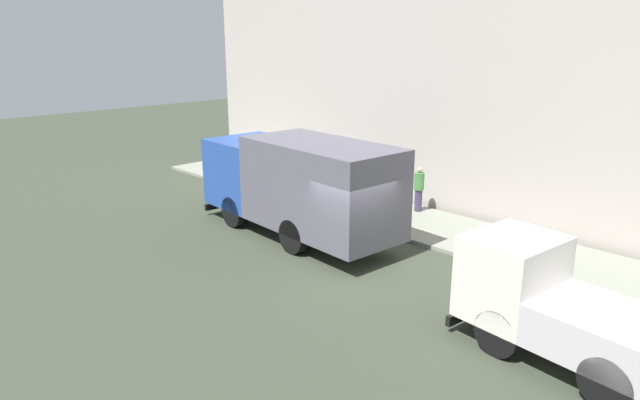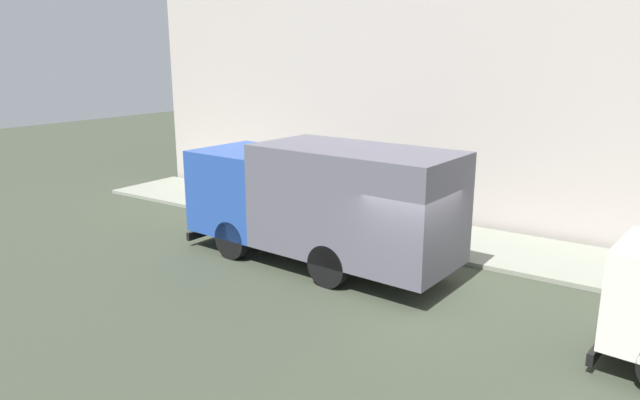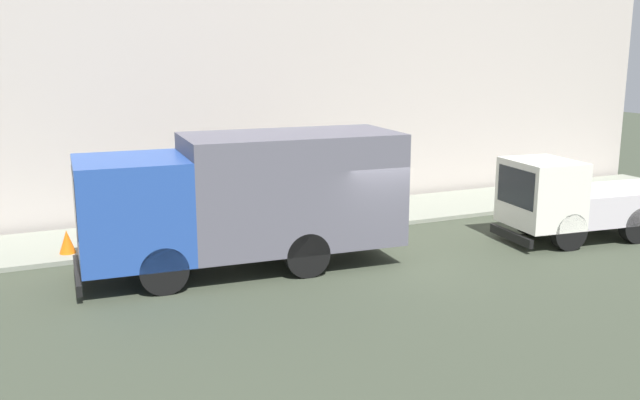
{
  "view_description": "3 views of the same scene",
  "coord_description": "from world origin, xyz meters",
  "px_view_note": "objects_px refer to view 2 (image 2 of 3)",
  "views": [
    {
      "loc": [
        -11.06,
        -9.9,
        6.4
      ],
      "look_at": [
        1.26,
        2.66,
        1.3
      ],
      "focal_mm": 31.99,
      "sensor_mm": 36.0,
      "label": 1
    },
    {
      "loc": [
        -11.33,
        -4.94,
        5.52
      ],
      "look_at": [
        1.22,
        3.51,
        1.7
      ],
      "focal_mm": 32.46,
      "sensor_mm": 36.0,
      "label": 2
    },
    {
      "loc": [
        -14.67,
        8.43,
        5.27
      ],
      "look_at": [
        1.36,
        1.21,
        1.44
      ],
      "focal_mm": 38.98,
      "sensor_mm": 36.0,
      "label": 3
    }
  ],
  "objects_px": {
    "large_utility_truck": "(320,199)",
    "pedestrian_standing": "(357,202)",
    "pedestrian_walking": "(399,206)",
    "pedestrian_third": "(437,200)",
    "traffic_cone_orange": "(269,206)"
  },
  "relations": [
    {
      "from": "large_utility_truck",
      "to": "pedestrian_standing",
      "type": "xyz_separation_m",
      "value": [
        2.87,
        0.53,
        -0.76
      ]
    },
    {
      "from": "pedestrian_walking",
      "to": "pedestrian_third",
      "type": "height_order",
      "value": "pedestrian_walking"
    },
    {
      "from": "pedestrian_third",
      "to": "traffic_cone_orange",
      "type": "bearing_deg",
      "value": 177.4
    },
    {
      "from": "pedestrian_standing",
      "to": "pedestrian_third",
      "type": "height_order",
      "value": "pedestrian_standing"
    },
    {
      "from": "pedestrian_walking",
      "to": "pedestrian_standing",
      "type": "distance_m",
      "value": 1.31
    },
    {
      "from": "pedestrian_standing",
      "to": "traffic_cone_orange",
      "type": "distance_m",
      "value": 3.5
    },
    {
      "from": "pedestrian_standing",
      "to": "pedestrian_walking",
      "type": "bearing_deg",
      "value": -63.96
    },
    {
      "from": "large_utility_truck",
      "to": "pedestrian_standing",
      "type": "relative_size",
      "value": 4.5
    },
    {
      "from": "large_utility_truck",
      "to": "pedestrian_walking",
      "type": "relative_size",
      "value": 4.66
    },
    {
      "from": "pedestrian_walking",
      "to": "pedestrian_standing",
      "type": "relative_size",
      "value": 0.97
    },
    {
      "from": "pedestrian_third",
      "to": "traffic_cone_orange",
      "type": "distance_m",
      "value": 5.71
    },
    {
      "from": "large_utility_truck",
      "to": "pedestrian_walking",
      "type": "xyz_separation_m",
      "value": [
        3.33,
        -0.7,
        -0.8
      ]
    },
    {
      "from": "large_utility_truck",
      "to": "pedestrian_third",
      "type": "bearing_deg",
      "value": -12.31
    },
    {
      "from": "large_utility_truck",
      "to": "pedestrian_third",
      "type": "xyz_separation_m",
      "value": [
        4.75,
        -1.35,
        -0.82
      ]
    },
    {
      "from": "pedestrian_walking",
      "to": "pedestrian_standing",
      "type": "bearing_deg",
      "value": -34.1
    }
  ]
}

